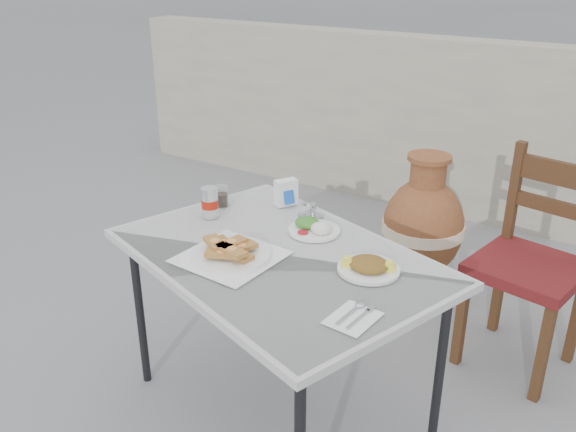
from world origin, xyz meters
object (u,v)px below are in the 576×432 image
Objects in this scene: cafe_table at (278,265)px; terracotta_urn at (423,228)px; salad_chopped_plate at (369,266)px; condiment_caddy at (311,212)px; napkin_holder at (286,192)px; cola_glass at (221,197)px; salad_rice_plate at (314,227)px; chair at (533,261)px; soda_can at (210,202)px; pide_plate at (231,249)px.

terracotta_urn reaches higher than cafe_table.
salad_chopped_plate is at bearing -78.85° from terracotta_urn.
condiment_caddy is 1.01m from terracotta_urn.
napkin_holder is at bearing 148.41° from salad_chopped_plate.
terracotta_urn is (0.55, 1.02, -0.41)m from cola_glass.
salad_chopped_plate is at bearing -13.52° from cola_glass.
cola_glass is at bearing -118.38° from terracotta_urn.
salad_rice_plate is at bearing -2.30° from cola_glass.
cafe_table is at bearing -30.37° from napkin_holder.
cola_glass is 0.40m from condiment_caddy.
terracotta_urn is (0.16, 0.92, -0.39)m from condiment_caddy.
salad_chopped_plate is 0.22× the size of chair.
soda_can reaches higher than cola_glass.
pide_plate reaches higher than cafe_table.
cola_glass is 0.28m from napkin_holder.
cafe_table is 1.31m from terracotta_urn.
chair reaches higher than salad_chopped_plate.
terracotta_urn is (-0.63, 0.37, -0.14)m from chair.
salad_chopped_plate is 0.96m from chair.
salad_rice_plate is 1.79× the size of napkin_holder.
soda_can is 0.34m from napkin_holder.
salad_rice_plate is at bearing 13.25° from soda_can.
salad_chopped_plate is 0.50m from condiment_caddy.
salad_chopped_plate reaches higher than terracotta_urn.
soda_can is 0.13× the size of chair.
soda_can is at bearing 174.77° from salad_chopped_plate.
chair is (0.95, 0.49, -0.28)m from napkin_holder.
cafe_table is 0.19m from pide_plate.
pide_plate is 1.60× the size of salad_chopped_plate.
soda_can is 0.16× the size of terracotta_urn.
cola_glass reaches higher than salad_rice_plate.
pide_plate is 0.36× the size of chair.
condiment_caddy reaches higher than salad_chopped_plate.
chair is (0.85, 1.01, -0.26)m from pide_plate.
napkin_holder reaches higher than pide_plate.
soda_can reaches higher than condiment_caddy.
napkin_holder is at bearing -141.70° from chair.
chair is at bearing 28.73° from cola_glass.
salad_rice_plate is 1.00m from chair.
salad_chopped_plate is at bearing -5.23° from soda_can.
salad_rice_plate is (0.02, 0.23, 0.07)m from cafe_table.
salad_chopped_plate is at bearing -28.24° from salad_rice_plate.
napkin_holder is (-0.22, 0.40, 0.11)m from cafe_table.
cola_glass is (-0.45, 0.25, 0.09)m from cafe_table.
cola_glass is at bearing 177.70° from salad_rice_plate.
napkin_holder is (0.19, 0.27, -0.01)m from soda_can.
salad_rice_plate is 0.14m from condiment_caddy.
chair is at bearing 49.90° from pide_plate.
condiment_caddy is 1.00m from chair.
napkin_holder reaches higher than salad_chopped_plate.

